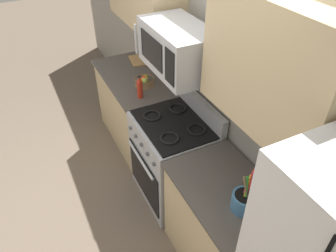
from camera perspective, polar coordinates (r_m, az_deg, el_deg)
name	(u,v)px	position (r m, az deg, el deg)	size (l,w,h in m)	color
ground_plane	(111,215)	(3.41, -10.17, -15.26)	(16.00, 16.00, 0.00)	#6B5B4C
wall_back	(213,77)	(2.89, 8.07, 8.54)	(8.00, 0.10, 2.60)	#9E998E
counter_left	(136,109)	(3.94, -5.73, 2.99)	(1.23, 0.64, 0.91)	tan
range_oven	(174,159)	(3.22, 0.98, -5.89)	(0.76, 0.68, 1.09)	#B2B5BA
counter_right	(224,229)	(2.75, 9.83, -17.56)	(0.99, 0.64, 0.91)	tan
microwave	(178,48)	(2.57, 1.83, 13.59)	(0.69, 0.44, 0.36)	#B2B5BA
upper_cabinets_right	(276,67)	(1.90, 18.68, 9.92)	(0.98, 0.34, 0.77)	tan
utensil_crock	(244,201)	(2.26, 13.41, -12.80)	(0.18, 0.18, 0.34)	teal
fruit_basket	(144,81)	(3.51, -4.20, 7.98)	(0.22, 0.22, 0.10)	brown
cutting_board	(139,60)	(4.04, -5.20, 11.54)	(0.30, 0.20, 0.02)	tan
bottle_hot_sauce	(140,88)	(3.26, -5.04, 6.80)	(0.06, 0.06, 0.25)	red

